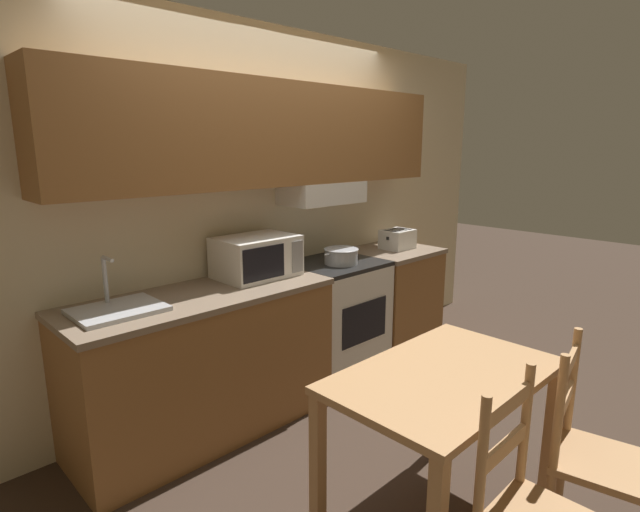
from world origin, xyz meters
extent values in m
plane|color=#3D2D23|center=(0.00, 0.00, 0.00)|extent=(16.00, 16.00, 0.00)
cube|color=beige|center=(0.00, 0.03, 1.27)|extent=(5.37, 0.05, 2.55)
cube|color=#936033|center=(0.00, -0.16, 1.81)|extent=(2.97, 0.32, 0.67)
cube|color=white|center=(0.46, -0.16, 1.40)|extent=(0.64, 0.34, 0.16)
cube|color=#936033|center=(-0.69, -0.31, 0.43)|extent=(1.59, 0.61, 0.85)
cube|color=#84705B|center=(-0.69, -0.31, 0.87)|extent=(1.61, 0.63, 0.04)
cube|color=#936033|center=(1.15, -0.31, 0.43)|extent=(0.68, 0.61, 0.85)
cube|color=#84705B|center=(1.15, -0.31, 0.87)|extent=(0.70, 0.63, 0.04)
cube|color=white|center=(0.46, -0.30, 0.43)|extent=(0.67, 0.60, 0.86)
cube|color=black|center=(0.46, -0.30, 0.88)|extent=(0.67, 0.60, 0.03)
cube|color=black|center=(0.46, -0.60, 0.49)|extent=(0.47, 0.01, 0.30)
cylinder|color=black|center=(0.31, -0.42, 0.89)|extent=(0.09, 0.09, 0.01)
cylinder|color=black|center=(0.61, -0.42, 0.89)|extent=(0.09, 0.09, 0.01)
cylinder|color=black|center=(0.31, -0.18, 0.89)|extent=(0.09, 0.09, 0.01)
cylinder|color=black|center=(0.61, -0.18, 0.89)|extent=(0.09, 0.09, 0.01)
cylinder|color=#B7BABF|center=(0.45, -0.37, 0.95)|extent=(0.24, 0.24, 0.11)
torus|color=#B7BABF|center=(0.45, -0.37, 1.00)|extent=(0.26, 0.26, 0.01)
cylinder|color=#B7BABF|center=(0.31, -0.37, 0.98)|extent=(0.05, 0.01, 0.01)
cylinder|color=#B7BABF|center=(0.59, -0.37, 0.98)|extent=(0.05, 0.01, 0.01)
cube|color=white|center=(-0.22, -0.23, 1.02)|extent=(0.51, 0.37, 0.27)
cube|color=black|center=(-0.30, -0.42, 1.02)|extent=(0.32, 0.01, 0.21)
cube|color=gray|center=(-0.02, -0.42, 1.02)|extent=(0.09, 0.01, 0.21)
cube|color=white|center=(1.19, -0.32, 0.97)|extent=(0.25, 0.21, 0.16)
cube|color=black|center=(1.06, -0.32, 0.99)|extent=(0.01, 0.02, 0.02)
cube|color=black|center=(1.10, -0.32, 1.05)|extent=(0.04, 0.15, 0.01)
cube|color=black|center=(1.16, -0.32, 1.05)|extent=(0.04, 0.15, 0.01)
cube|color=black|center=(1.22, -0.32, 1.05)|extent=(0.04, 0.15, 0.01)
cube|color=black|center=(1.28, -0.32, 1.05)|extent=(0.04, 0.15, 0.01)
cube|color=#B7BABF|center=(-1.18, -0.31, 0.90)|extent=(0.44, 0.35, 0.02)
cube|color=#4C4F54|center=(-1.18, -0.32, 0.91)|extent=(0.38, 0.27, 0.01)
cylinder|color=#B7BABF|center=(-1.18, -0.17, 1.04)|extent=(0.02, 0.02, 0.25)
cylinder|color=#B7BABF|center=(-1.18, -0.23, 1.16)|extent=(0.02, 0.12, 0.02)
cube|color=tan|center=(-0.29, -1.72, 0.72)|extent=(1.10, 0.68, 0.04)
cube|color=tan|center=(0.22, -2.03, 0.35)|extent=(0.06, 0.06, 0.70)
cube|color=tan|center=(-0.80, -1.42, 0.35)|extent=(0.06, 0.06, 0.70)
cube|color=tan|center=(0.22, -1.42, 0.35)|extent=(0.06, 0.06, 0.70)
cylinder|color=tan|center=(-0.73, -2.14, 0.70)|extent=(0.04, 0.04, 0.49)
cylinder|color=tan|center=(-0.38, -2.14, 0.70)|extent=(0.04, 0.04, 0.49)
cube|color=tan|center=(-0.56, -2.14, 0.85)|extent=(0.34, 0.02, 0.06)
cube|color=tan|center=(-0.56, -2.14, 0.68)|extent=(0.34, 0.02, 0.06)
cube|color=tan|center=(-0.01, -2.33, 0.44)|extent=(0.45, 0.45, 0.03)
cylinder|color=tan|center=(-0.21, -2.19, 0.70)|extent=(0.04, 0.04, 0.49)
cylinder|color=tan|center=(0.13, -2.13, 0.70)|extent=(0.04, 0.04, 0.49)
cube|color=tan|center=(-0.04, -2.16, 0.85)|extent=(0.34, 0.09, 0.06)
cube|color=tan|center=(-0.04, -2.16, 0.68)|extent=(0.34, 0.09, 0.06)
cylinder|color=tan|center=(0.13, -2.13, 0.21)|extent=(0.04, 0.04, 0.42)
camera|label=1|loc=(-2.15, -2.83, 1.74)|focal=28.00mm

